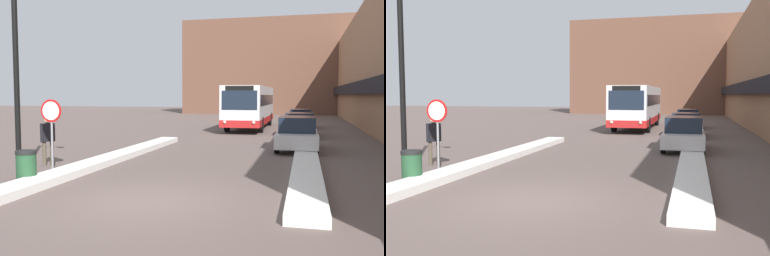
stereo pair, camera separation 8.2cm
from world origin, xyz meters
The scene contains 12 objects.
ground_plane centered at (0.00, 0.00, 0.00)m, with size 160.00×160.00×0.00m, color brown.
building_backdrop_far centered at (0.00, 51.69, 6.39)m, with size 26.00×8.00×12.77m.
snow_bank_left centered at (-3.60, 4.04, 0.12)m, with size 0.90×17.42×0.24m.
snow_bank_right centered at (3.60, 4.78, 0.12)m, with size 0.90×11.99×0.23m.
city_bus centered at (-0.48, 23.15, 1.73)m, with size 2.59×11.75×3.15m.
parked_car_front centered at (3.20, 10.77, 0.76)m, with size 1.86×4.48×1.54m.
parked_car_middle centered at (3.20, 17.69, 0.72)m, with size 1.92×4.67×1.44m.
parked_car_back centered at (3.20, 24.79, 0.72)m, with size 1.83×4.24×1.45m.
stop_sign centered at (-4.66, 3.14, 1.73)m, with size 0.76×0.08×2.38m.
street_lamp centered at (-4.50, 1.54, 4.46)m, with size 1.46×0.36×7.32m.
pedestrian centered at (-5.38, 4.00, 1.05)m, with size 0.39×0.53×1.75m.
trash_bin centered at (-4.14, 1.04, 0.48)m, with size 0.59×0.59×0.95m.
Camera 1 is at (3.52, -9.42, 2.51)m, focal length 40.00 mm.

